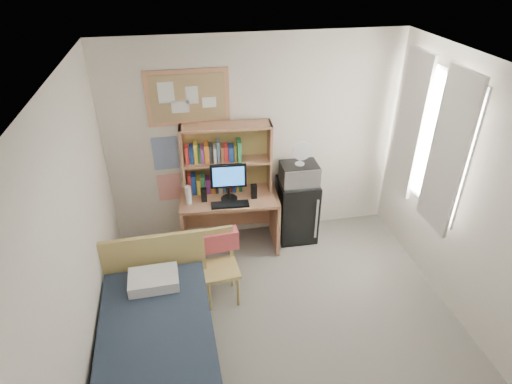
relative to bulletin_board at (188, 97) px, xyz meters
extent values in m
cube|color=gray|center=(0.78, -2.08, -1.93)|extent=(3.60, 4.20, 0.02)
cube|color=white|center=(0.78, -2.08, 0.68)|extent=(3.60, 4.20, 0.02)
cube|color=silver|center=(0.78, 0.02, -0.62)|extent=(3.60, 0.04, 2.60)
cube|color=silver|center=(-1.02, -2.08, -0.62)|extent=(0.04, 4.20, 2.60)
cube|color=silver|center=(2.58, -2.08, -0.62)|extent=(0.04, 4.20, 2.60)
cube|color=white|center=(2.53, -0.88, -0.32)|extent=(0.10, 1.40, 1.70)
cube|color=silver|center=(2.50, -1.28, -0.32)|extent=(0.04, 0.55, 1.70)
cube|color=silver|center=(2.50, -0.48, -0.32)|extent=(0.04, 0.55, 1.70)
cube|color=#A38556|center=(0.00, 0.00, 0.00)|extent=(0.94, 0.03, 0.64)
cube|color=#244993|center=(-0.32, 0.01, -0.67)|extent=(0.30, 0.01, 0.42)
cube|color=red|center=(-0.32, 0.01, -1.14)|extent=(0.28, 0.01, 0.36)
cube|color=tan|center=(0.39, -0.30, -1.55)|extent=(1.23, 0.67, 0.75)
cube|color=tan|center=(0.16, -1.22, -1.50)|extent=(0.45, 0.45, 0.84)
cube|color=black|center=(1.28, -0.25, -1.51)|extent=(0.49, 0.49, 0.83)
cube|color=#19222E|center=(-0.49, -2.25, -1.64)|extent=(1.09, 2.08, 0.56)
cube|color=tan|center=(0.40, -0.15, -0.73)|extent=(1.09, 0.33, 0.88)
cube|color=black|center=(0.38, -0.36, -0.95)|extent=(0.43, 0.06, 0.45)
cube|color=black|center=(0.38, -0.50, -1.16)|extent=(0.46, 0.17, 0.02)
cube|color=black|center=(0.08, -0.35, -1.09)|extent=(0.07, 0.07, 0.17)
cube|color=black|center=(0.68, -0.38, -1.08)|extent=(0.08, 0.08, 0.18)
cylinder|color=silver|center=(-0.10, -0.37, -1.05)|extent=(0.07, 0.07, 0.24)
cube|color=#D35056|center=(0.15, -1.02, -1.27)|extent=(0.50, 0.19, 0.23)
cube|color=silver|center=(1.28, -0.27, -0.96)|extent=(0.45, 0.35, 0.26)
cylinder|color=silver|center=(1.28, -0.27, -0.69)|extent=(0.23, 0.23, 0.29)
cube|color=silver|center=(-0.51, -1.50, -1.30)|extent=(0.48, 0.34, 0.11)
camera|label=1|loc=(-0.11, -4.74, 1.56)|focal=30.00mm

